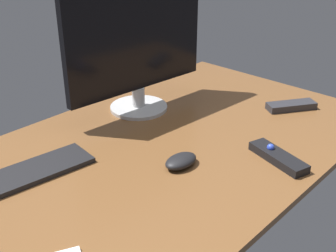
{
  "coord_description": "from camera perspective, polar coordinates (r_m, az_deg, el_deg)",
  "views": [
    {
      "loc": [
        -83.57,
        -78.13,
        65.63
      ],
      "look_at": [
        1.12,
        0.06,
        8.0
      ],
      "focal_mm": 46.62,
      "sensor_mm": 36.0,
      "label": 1
    }
  ],
  "objects": [
    {
      "name": "keyboard",
      "position": [
        1.22,
        -18.06,
        -5.99
      ],
      "size": [
        36.8,
        15.75,
        1.42
      ],
      "primitive_type": "cube",
      "rotation": [
        0.0,
        0.0,
        -0.12
      ],
      "color": "black",
      "rests_on": "desk"
    },
    {
      "name": "monitor",
      "position": [
        1.47,
        -4.1,
        10.33
      ],
      "size": [
        54.76,
        20.1,
        42.44
      ],
      "rotation": [
        0.0,
        0.0,
        -0.08
      ],
      "color": "silver",
      "rests_on": "desk"
    },
    {
      "name": "computer_mouse",
      "position": [
        1.2,
        1.7,
        -4.58
      ],
      "size": [
        10.58,
        6.91,
        3.17
      ],
      "primitive_type": "ellipsoid",
      "rotation": [
        0.0,
        0.0,
        -0.05
      ],
      "color": "black",
      "rests_on": "desk"
    },
    {
      "name": "tv_remote",
      "position": [
        1.6,
        15.81,
        2.55
      ],
      "size": [
        17.51,
        14.16,
        2.43
      ],
      "primitive_type": "cube",
      "rotation": [
        0.0,
        0.0,
        -0.58
      ],
      "color": "#2D2D33",
      "rests_on": "desk"
    },
    {
      "name": "desk",
      "position": [
        1.31,
        -0.31,
        -2.9
      ],
      "size": [
        140.0,
        84.0,
        2.0
      ],
      "primitive_type": "cube",
      "color": "brown",
      "rests_on": "ground"
    },
    {
      "name": "media_remote",
      "position": [
        1.26,
        14.16,
        -3.93
      ],
      "size": [
        10.66,
        19.6,
        3.83
      ],
      "rotation": [
        0.0,
        0.0,
        1.28
      ],
      "color": "black",
      "rests_on": "desk"
    }
  ]
}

